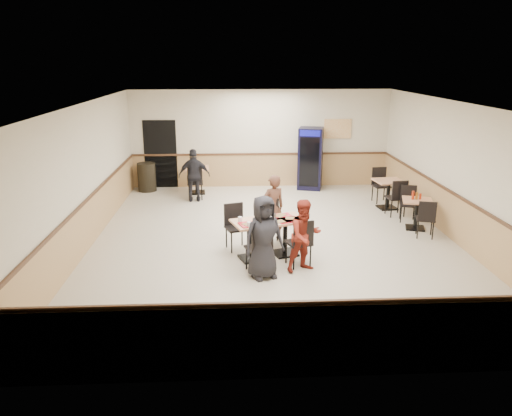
{
  "coord_description": "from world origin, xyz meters",
  "views": [
    {
      "loc": [
        -0.94,
        -10.4,
        3.87
      ],
      "look_at": [
        -0.43,
        -0.5,
        0.91
      ],
      "focal_mm": 35.0,
      "sensor_mm": 36.0,
      "label": 1
    }
  ],
  "objects": [
    {
      "name": "main_table",
      "position": [
        -0.19,
        -0.94,
        0.52
      ],
      "size": [
        1.61,
        1.14,
        0.78
      ],
      "rotation": [
        0.0,
        0.0,
        0.32
      ],
      "color": "black",
      "rests_on": "ground"
    },
    {
      "name": "condiment_caddy",
      "position": [
        3.4,
        0.67,
        0.8
      ],
      "size": [
        0.23,
        0.06,
        0.2
      ],
      "color": "#B1280C",
      "rests_on": "side_table_near"
    },
    {
      "name": "side_table_far_chair_north",
      "position": [
        3.27,
        2.94,
        0.49
      ],
      "size": [
        0.51,
        0.51,
        0.99
      ],
      "primitive_type": null,
      "rotation": [
        0.0,
        0.0,
        0.12
      ],
      "color": "black",
      "rests_on": "ground"
    },
    {
      "name": "back_table_chair_lone",
      "position": [
        -1.96,
        3.57,
        0.5
      ],
      "size": [
        0.49,
        0.49,
        1.0
      ],
      "primitive_type": null,
      "rotation": [
        0.0,
        0.0,
        3.2
      ],
      "color": "black",
      "rests_on": "ground"
    },
    {
      "name": "side_table_near_chair_south",
      "position": [
        3.43,
        0.05,
        0.45
      ],
      "size": [
        0.52,
        0.52,
        0.9
      ],
      "primitive_type": null,
      "rotation": [
        0.0,
        0.0,
        2.86
      ],
      "color": "black",
      "rests_on": "ground"
    },
    {
      "name": "room_shell",
      "position": [
        1.78,
        2.55,
        0.58
      ],
      "size": [
        10.0,
        10.0,
        10.0
      ],
      "color": "silver",
      "rests_on": "ground"
    },
    {
      "name": "main_chairs",
      "position": [
        -0.24,
        -0.96,
        0.49
      ],
      "size": [
        1.75,
        2.02,
        0.99
      ],
      "rotation": [
        0.0,
        0.0,
        0.32
      ],
      "color": "black",
      "rests_on": "ground"
    },
    {
      "name": "pepsi_cooler",
      "position": [
        1.51,
        4.59,
        0.94
      ],
      "size": [
        0.86,
        0.86,
        1.89
      ],
      "rotation": [
        0.0,
        0.0,
        -0.25
      ],
      "color": "black",
      "rests_on": "ground"
    },
    {
      "name": "back_table",
      "position": [
        -1.96,
        4.2,
        0.52
      ],
      "size": [
        0.77,
        0.77,
        0.79
      ],
      "rotation": [
        0.0,
        0.0,
        0.06
      ],
      "color": "black",
      "rests_on": "ground"
    },
    {
      "name": "diner_woman_right",
      "position": [
        0.43,
        -1.67,
        0.7
      ],
      "size": [
        0.84,
        0.76,
        1.4
      ],
      "primitive_type": "imported",
      "rotation": [
        0.0,
        0.0,
        0.43
      ],
      "color": "maroon",
      "rests_on": "ground"
    },
    {
      "name": "side_table_near",
      "position": [
        3.43,
        0.62,
        0.47
      ],
      "size": [
        0.82,
        0.82,
        0.71
      ],
      "rotation": [
        0.0,
        0.0,
        -0.28
      ],
      "color": "black",
      "rests_on": "ground"
    },
    {
      "name": "lone_diner",
      "position": [
        -1.96,
        3.31,
        0.75
      ],
      "size": [
        0.9,
        0.42,
        1.49
      ],
      "primitive_type": "imported",
      "rotation": [
        0.0,
        0.0,
        3.21
      ],
      "color": "black",
      "rests_on": "ground"
    },
    {
      "name": "side_table_far_chair_south",
      "position": [
        3.27,
        1.69,
        0.49
      ],
      "size": [
        0.51,
        0.51,
        0.99
      ],
      "primitive_type": null,
      "rotation": [
        0.0,
        0.0,
        3.26
      ],
      "color": "black",
      "rests_on": "ground"
    },
    {
      "name": "ground",
      "position": [
        0.0,
        0.0,
        0.0
      ],
      "size": [
        10.0,
        10.0,
        0.0
      ],
      "primitive_type": "plane",
      "color": "beige",
      "rests_on": "ground"
    },
    {
      "name": "diner_woman_left",
      "position": [
        -0.36,
        -1.93,
        0.78
      ],
      "size": [
        0.89,
        0.73,
        1.56
      ],
      "primitive_type": "imported",
      "rotation": [
        0.0,
        0.0,
        0.36
      ],
      "color": "black",
      "rests_on": "ground"
    },
    {
      "name": "diner_man_opposite",
      "position": [
        -0.02,
        0.04,
        0.74
      ],
      "size": [
        0.64,
        0.54,
        1.48
      ],
      "primitive_type": "imported",
      "rotation": [
        0.0,
        0.0,
        3.55
      ],
      "color": "brown",
      "rests_on": "ground"
    },
    {
      "name": "tabletop_clutter",
      "position": [
        -0.13,
        -1.0,
        0.8
      ],
      "size": [
        1.3,
        0.93,
        0.12
      ],
      "rotation": [
        0.0,
        0.0,
        0.32
      ],
      "color": "red",
      "rests_on": "main_table"
    },
    {
      "name": "trash_bin",
      "position": [
        -3.49,
        4.55,
        0.43
      ],
      "size": [
        0.55,
        0.55,
        0.86
      ],
      "primitive_type": "cylinder",
      "color": "black",
      "rests_on": "ground"
    },
    {
      "name": "side_table_near_chair_north",
      "position": [
        3.43,
        1.19,
        0.45
      ],
      "size": [
        0.52,
        0.52,
        0.9
      ],
      "primitive_type": null,
      "rotation": [
        0.0,
        0.0,
        -0.28
      ],
      "color": "black",
      "rests_on": "ground"
    },
    {
      "name": "side_table_far",
      "position": [
        3.27,
        2.31,
        0.52
      ],
      "size": [
        0.81,
        0.81,
        0.78
      ],
      "rotation": [
        0.0,
        0.0,
        0.12
      ],
      "color": "black",
      "rests_on": "ground"
    }
  ]
}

